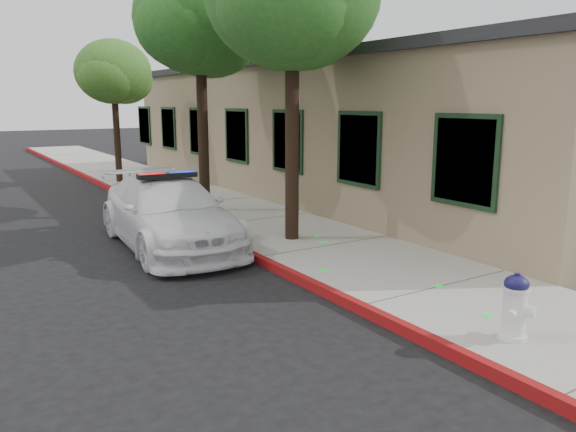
% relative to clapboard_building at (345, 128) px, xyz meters
% --- Properties ---
extents(ground, '(120.00, 120.00, 0.00)m').
position_rel_clapboard_building_xyz_m(ground, '(-6.69, -9.00, -2.13)').
color(ground, black).
rests_on(ground, ground).
extents(sidewalk, '(3.20, 60.00, 0.15)m').
position_rel_clapboard_building_xyz_m(sidewalk, '(-5.09, -6.00, -2.05)').
color(sidewalk, gray).
rests_on(sidewalk, ground).
extents(red_curb, '(0.14, 60.00, 0.16)m').
position_rel_clapboard_building_xyz_m(red_curb, '(-6.63, -6.00, -2.05)').
color(red_curb, maroon).
rests_on(red_curb, ground).
extents(clapboard_building, '(7.30, 20.89, 4.24)m').
position_rel_clapboard_building_xyz_m(clapboard_building, '(0.00, 0.00, 0.00)').
color(clapboard_building, '#846E56').
rests_on(clapboard_building, ground).
extents(police_car, '(2.31, 5.10, 1.57)m').
position_rel_clapboard_building_xyz_m(police_car, '(-7.59, -3.84, -1.40)').
color(police_car, silver).
rests_on(police_car, ground).
extents(fire_hydrant, '(0.47, 0.41, 0.83)m').
position_rel_clapboard_building_xyz_m(fire_hydrant, '(-5.83, -10.87, -1.56)').
color(fire_hydrant, silver).
rests_on(fire_hydrant, sidewalk).
extents(street_tree_near, '(3.54, 3.50, 6.40)m').
position_rel_clapboard_building_xyz_m(street_tree_near, '(-5.34, -5.10, 2.80)').
color(street_tree_near, black).
rests_on(street_tree_near, sidewalk).
extents(street_tree_mid, '(3.44, 3.30, 6.29)m').
position_rel_clapboard_building_xyz_m(street_tree_mid, '(-5.61, -1.18, 2.76)').
color(street_tree_mid, black).
rests_on(street_tree_mid, sidewalk).
extents(street_tree_far, '(2.76, 2.67, 5.00)m').
position_rel_clapboard_building_xyz_m(street_tree_far, '(-5.96, 5.54, 1.78)').
color(street_tree_far, black).
rests_on(street_tree_far, sidewalk).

